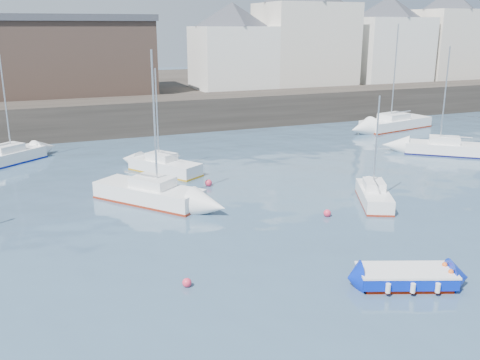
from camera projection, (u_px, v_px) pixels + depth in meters
name	position (u px, v px, depth m)	size (l,w,h in m)	color
water	(372.00, 314.00, 18.12)	(220.00, 220.00, 0.00)	#2D4760
quay_wall	(146.00, 115.00, 48.89)	(90.00, 5.00, 3.00)	#28231E
land_strip	(114.00, 94.00, 64.95)	(90.00, 32.00, 2.80)	#28231E
bldg_east_a	(305.00, 31.00, 60.26)	(13.36, 13.36, 11.80)	beige
bldg_east_b	(388.00, 39.00, 64.02)	(11.88, 11.88, 9.95)	white
bldg_east_c	(447.00, 34.00, 67.10)	(11.14, 11.14, 10.95)	beige
bldg_east_d	(232.00, 45.00, 56.99)	(11.14, 11.14, 8.95)	white
warehouse	(66.00, 55.00, 52.44)	(16.40, 10.40, 7.60)	#3D2D26
blue_dinghy	(406.00, 277.00, 19.96)	(3.87, 2.71, 0.68)	#851300
sailboat_b	(149.00, 193.00, 29.40)	(5.58, 6.29, 8.24)	white
sailboat_c	(374.00, 195.00, 29.27)	(3.22, 4.61, 5.84)	white
sailboat_d	(447.00, 148.00, 40.39)	(6.12, 5.48, 7.97)	white
sailboat_f	(165.00, 166.00, 35.29)	(4.23, 5.31, 6.80)	white
sailboat_g	(396.00, 123.00, 50.34)	(7.87, 3.94, 9.54)	white
sailboat_h	(5.00, 157.00, 37.55)	(5.73, 5.11, 7.52)	white
buoy_near	(187.00, 286.00, 20.01)	(0.35, 0.35, 0.35)	#E7304E
buoy_mid	(327.00, 216.00, 27.35)	(0.38, 0.38, 0.38)	#E7304E
buoy_far	(209.00, 186.00, 32.52)	(0.43, 0.43, 0.43)	#E7304E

